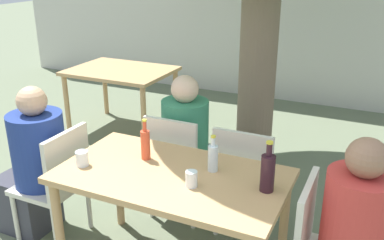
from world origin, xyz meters
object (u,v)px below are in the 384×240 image
at_px(patio_chair_2, 177,161).
at_px(drinking_glass_1, 191,179).
at_px(patio_chair_3, 246,176).
at_px(dining_table_back, 121,77).
at_px(wine_bottle_0, 268,172).
at_px(patio_chair_0, 58,179).
at_px(person_seated_2, 190,147).
at_px(soda_bottle_1, 145,144).
at_px(person_seated_0, 33,169).
at_px(drinking_glass_0, 82,158).
at_px(dining_table_front, 172,186).
at_px(water_bottle_2, 213,157).

relative_size(patio_chair_2, drinking_glass_1, 9.19).
xyz_separation_m(patio_chair_3, drinking_glass_1, (-0.10, -0.73, 0.31)).
bearing_deg(dining_table_back, wine_bottle_0, -40.48).
xyz_separation_m(patio_chair_0, patio_chair_3, (1.23, 0.63, 0.00)).
height_order(dining_table_back, person_seated_2, person_seated_2).
distance_m(dining_table_back, patio_chair_2, 2.06).
relative_size(wine_bottle_0, soda_bottle_1, 1.10).
bearing_deg(dining_table_back, patio_chair_2, -43.96).
bearing_deg(patio_chair_3, person_seated_0, 23.40).
bearing_deg(patio_chair_0, soda_bottle_1, 98.90).
relative_size(dining_table_back, patio_chair_0, 1.33).
distance_m(soda_bottle_1, drinking_glass_1, 0.48).
xyz_separation_m(person_seated_2, drinking_glass_1, (0.47, -0.96, 0.29)).
bearing_deg(patio_chair_2, drinking_glass_1, 122.70).
bearing_deg(dining_table_back, soda_bottle_1, -52.16).
bearing_deg(drinking_glass_1, dining_table_back, 132.10).
height_order(patio_chair_0, drinking_glass_0, patio_chair_0).
bearing_deg(person_seated_0, patio_chair_0, 90.00).
height_order(dining_table_back, drinking_glass_1, drinking_glass_1).
xyz_separation_m(dining_table_back, drinking_glass_1, (1.94, -2.15, 0.14)).
height_order(dining_table_front, patio_chair_2, patio_chair_2).
xyz_separation_m(patio_chair_3, water_bottle_2, (-0.07, -0.49, 0.36)).
xyz_separation_m(patio_chair_0, patio_chair_2, (0.66, 0.63, 0.00)).
relative_size(patio_chair_0, soda_bottle_1, 3.20).
xyz_separation_m(patio_chair_2, wine_bottle_0, (0.88, -0.59, 0.38)).
bearing_deg(water_bottle_2, wine_bottle_0, -14.27).
bearing_deg(drinking_glass_0, soda_bottle_1, 38.74).
height_order(patio_chair_3, person_seated_2, person_seated_2).
height_order(dining_table_back, patio_chair_3, patio_chair_3).
distance_m(person_seated_0, soda_bottle_1, 0.99).
bearing_deg(water_bottle_2, drinking_glass_0, -159.85).
distance_m(dining_table_back, patio_chair_3, 2.50).
bearing_deg(drinking_glass_1, patio_chair_0, 175.21).
relative_size(patio_chair_0, patio_chair_3, 1.00).
relative_size(patio_chair_3, person_seated_0, 0.75).
height_order(patio_chair_3, soda_bottle_1, soda_bottle_1).
bearing_deg(patio_chair_3, patio_chair_2, 0.00).
height_order(patio_chair_0, patio_chair_2, same).
relative_size(dining_table_front, person_seated_0, 1.20).
bearing_deg(drinking_glass_1, patio_chair_2, 122.70).
relative_size(patio_chair_0, water_bottle_2, 3.74).
bearing_deg(drinking_glass_0, dining_table_back, 118.41).
height_order(dining_table_front, person_seated_0, person_seated_0).
xyz_separation_m(person_seated_0, drinking_glass_0, (0.60, -0.15, 0.28)).
relative_size(patio_chair_3, soda_bottle_1, 3.20).
distance_m(patio_chair_2, person_seated_0, 1.09).
distance_m(patio_chair_0, drinking_glass_0, 0.51).
bearing_deg(drinking_glass_1, water_bottle_2, 80.98).
height_order(dining_table_back, wine_bottle_0, wine_bottle_0).
bearing_deg(person_seated_0, dining_table_back, -164.05).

